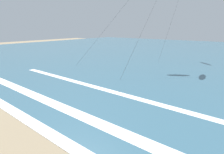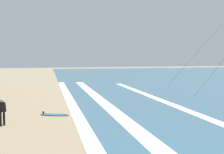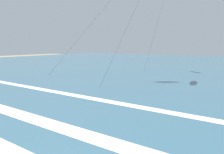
# 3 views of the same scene
# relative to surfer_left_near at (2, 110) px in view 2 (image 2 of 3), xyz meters

# --- Properties ---
(wave_foam_shoreline) EXTENTS (51.16, 0.82, 0.01)m
(wave_foam_shoreline) POSITION_rel_surfer_left_near_xyz_m (-0.06, 4.62, -0.94)
(wave_foam_shoreline) COLOR white
(wave_foam_shoreline) RESTS_ON ocean_surface
(wave_foam_mid_break) EXTENTS (50.77, 1.05, 0.01)m
(wave_foam_mid_break) POSITION_rel_surfer_left_near_xyz_m (0.19, 7.41, -0.94)
(wave_foam_mid_break) COLOR white
(wave_foam_mid_break) RESTS_ON ocean_surface
(wave_foam_outer_break) EXTENTS (44.19, 0.79, 0.01)m
(wave_foam_outer_break) POSITION_rel_surfer_left_near_xyz_m (0.40, 12.87, -0.94)
(wave_foam_outer_break) COLOR white
(wave_foam_outer_break) RESTS_ON ocean_surface
(surfer_left_near) EXTENTS (0.32, 0.49, 1.60)m
(surfer_left_near) POSITION_rel_surfer_left_near_xyz_m (0.00, 0.00, 0.00)
(surfer_left_near) COLOR black
(surfer_left_near) RESTS_ON ground
(surfboard_right_spare) EXTENTS (1.33, 2.17, 0.25)m
(surfboard_right_spare) POSITION_rel_surfer_left_near_xyz_m (-2.12, 3.08, -0.91)
(surfboard_right_spare) COLOR teal
(surfboard_right_spare) RESTS_ON ground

